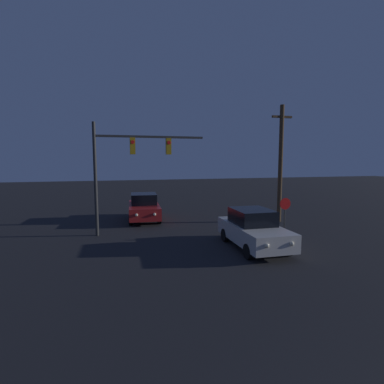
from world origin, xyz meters
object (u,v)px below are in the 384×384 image
at_px(stop_sign, 285,210).
at_px(utility_pole, 281,162).
at_px(traffic_signal_mast, 126,159).
at_px(car_near, 253,229).
at_px(car_far, 144,207).

height_order(stop_sign, utility_pole, utility_pole).
bearing_deg(utility_pole, traffic_signal_mast, -175.52).
relative_size(car_near, traffic_signal_mast, 0.76).
distance_m(traffic_signal_mast, stop_sign, 8.92).
height_order(car_near, car_far, same).
relative_size(car_near, stop_sign, 2.19).
bearing_deg(traffic_signal_mast, car_near, -37.48).
height_order(car_far, traffic_signal_mast, traffic_signal_mast).
xyz_separation_m(car_far, stop_sign, (6.67, -6.56, 0.57)).
xyz_separation_m(traffic_signal_mast, utility_pole, (9.93, 0.78, -0.17)).
height_order(car_far, stop_sign, stop_sign).
relative_size(traffic_signal_mast, stop_sign, 2.88).
distance_m(car_near, car_far, 8.89).
bearing_deg(car_far, stop_sign, 139.01).
relative_size(car_far, utility_pole, 0.62).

